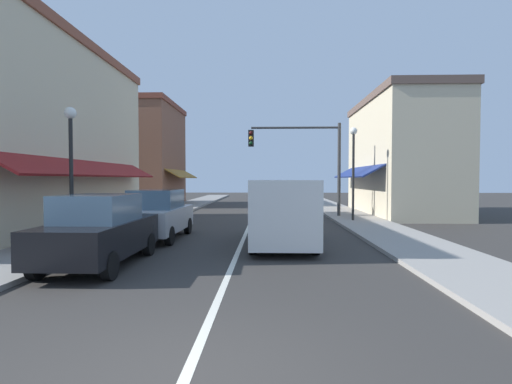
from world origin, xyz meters
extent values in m
plane|color=#33302D|center=(0.00, 18.00, 0.00)|extent=(80.00, 80.00, 0.00)
cube|color=gray|center=(-5.50, 18.00, 0.06)|extent=(2.60, 56.00, 0.12)
cube|color=gray|center=(5.50, 18.00, 0.06)|extent=(2.60, 56.00, 0.12)
cube|color=silver|center=(0.00, 18.00, 0.00)|extent=(0.14, 52.00, 0.01)
cube|color=beige|center=(-9.46, 12.00, 3.85)|extent=(5.33, 14.00, 7.71)
cube|color=brown|center=(-9.46, 12.00, 7.91)|extent=(5.53, 14.20, 0.40)
cube|color=slate|center=(-6.86, 12.00, 1.40)|extent=(0.08, 10.64, 1.80)
cube|color=maroon|center=(-6.25, 12.00, 2.60)|extent=(1.27, 11.76, 0.73)
cube|color=slate|center=(-6.86, 8.92, 5.55)|extent=(0.08, 1.10, 1.30)
cube|color=slate|center=(-6.86, 15.08, 5.55)|extent=(0.08, 1.10, 1.30)
cube|color=beige|center=(8.88, 20.00, 3.34)|extent=(4.15, 10.00, 6.67)
cube|color=brown|center=(8.88, 20.00, 6.87)|extent=(4.35, 10.20, 0.40)
cube|color=slate|center=(6.86, 20.00, 1.40)|extent=(0.08, 7.60, 1.80)
cube|color=navy|center=(6.25, 20.00, 2.60)|extent=(1.27, 8.40, 0.73)
cube|color=slate|center=(6.86, 17.80, 4.80)|extent=(0.08, 1.10, 1.30)
cube|color=slate|center=(6.86, 22.20, 4.80)|extent=(0.08, 1.10, 1.30)
cube|color=brown|center=(-8.93, 28.00, 3.98)|extent=(4.26, 8.00, 7.97)
cube|color=brown|center=(-8.93, 28.00, 8.17)|extent=(4.46, 8.20, 0.40)
cube|color=slate|center=(-6.86, 28.00, 1.40)|extent=(0.08, 6.08, 1.80)
cube|color=olive|center=(-6.25, 28.00, 2.60)|extent=(1.27, 6.72, 0.73)
cube|color=slate|center=(-6.86, 26.24, 5.74)|extent=(0.08, 1.10, 1.30)
cube|color=slate|center=(-6.86, 29.76, 5.74)|extent=(0.08, 1.10, 1.30)
cube|color=black|center=(-3.26, 5.57, 0.71)|extent=(1.73, 4.10, 0.80)
cube|color=slate|center=(-3.26, 5.47, 1.44)|extent=(1.53, 2.00, 0.66)
cylinder|color=black|center=(-4.06, 6.92, 0.31)|extent=(0.20, 0.62, 0.62)
cylinder|color=black|center=(-2.47, 6.92, 0.31)|extent=(0.20, 0.62, 0.62)
cylinder|color=black|center=(-4.05, 4.22, 0.31)|extent=(0.20, 0.62, 0.62)
cylinder|color=black|center=(-2.47, 4.22, 0.31)|extent=(0.20, 0.62, 0.62)
cube|color=#B7BABF|center=(-3.08, 9.93, 0.71)|extent=(1.77, 4.12, 0.80)
cube|color=slate|center=(-3.08, 9.83, 1.44)|extent=(1.54, 2.02, 0.66)
cylinder|color=black|center=(-3.86, 11.29, 0.31)|extent=(0.21, 0.62, 0.62)
cylinder|color=black|center=(-2.27, 11.27, 0.31)|extent=(0.21, 0.62, 0.62)
cylinder|color=black|center=(-3.89, 8.59, 0.31)|extent=(0.21, 0.62, 0.62)
cylinder|color=black|center=(-2.30, 8.57, 0.31)|extent=(0.21, 0.62, 0.62)
cube|color=silver|center=(1.34, 8.75, 1.17)|extent=(1.97, 5.00, 1.90)
cube|color=slate|center=(1.34, 11.15, 1.59)|extent=(1.73, 0.27, 0.84)
cube|color=black|center=(1.34, 11.33, 0.48)|extent=(1.86, 0.20, 0.24)
cylinder|color=black|center=(0.46, 10.30, 0.36)|extent=(0.24, 0.72, 0.72)
cylinder|color=black|center=(2.23, 10.30, 0.36)|extent=(0.24, 0.72, 0.72)
cylinder|color=black|center=(0.46, 7.20, 0.36)|extent=(0.24, 0.72, 0.72)
cylinder|color=black|center=(2.22, 7.20, 0.36)|extent=(0.24, 0.72, 0.72)
cylinder|color=#333333|center=(4.80, 17.77, 2.62)|extent=(0.18, 0.18, 5.24)
cylinder|color=#333333|center=(2.37, 17.77, 4.99)|extent=(4.87, 0.12, 0.12)
cube|color=black|center=(-0.07, 17.59, 4.39)|extent=(0.30, 0.24, 0.90)
sphere|color=#420F0F|center=(-0.07, 17.46, 4.67)|extent=(0.20, 0.20, 0.20)
sphere|color=yellow|center=(-0.07, 17.46, 4.39)|extent=(0.20, 0.20, 0.20)
sphere|color=#0C3316|center=(-0.07, 17.46, 4.11)|extent=(0.20, 0.20, 0.20)
cylinder|color=black|center=(-5.20, 7.97, 2.00)|extent=(0.12, 0.12, 4.00)
sphere|color=white|center=(-5.20, 7.97, 4.18)|extent=(0.36, 0.36, 0.36)
cylinder|color=black|center=(5.07, 15.43, 2.17)|extent=(0.12, 0.12, 4.33)
sphere|color=white|center=(5.07, 15.43, 4.51)|extent=(0.36, 0.36, 0.36)
camera|label=1|loc=(0.90, -3.83, 2.15)|focal=27.25mm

